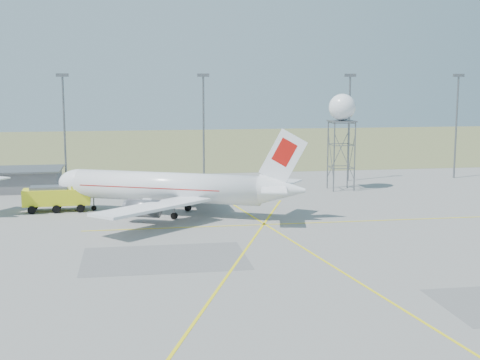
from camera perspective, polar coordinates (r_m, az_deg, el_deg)
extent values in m
plane|color=gray|center=(64.45, 12.60, -9.26)|extent=(400.00, 400.00, 0.00)
cube|color=#5D6839|center=(199.11, -2.57, 3.01)|extent=(400.00, 120.00, 0.03)
cube|color=slate|center=(123.95, -19.29, -0.09)|extent=(18.00, 9.00, 3.60)
cube|color=slate|center=(123.69, -19.33, 0.81)|extent=(19.00, 10.00, 0.30)
cylinder|color=slate|center=(123.67, -14.74, 3.92)|extent=(0.36, 0.36, 20.00)
cube|color=slate|center=(123.30, -14.93, 8.65)|extent=(2.20, 0.50, 0.60)
cylinder|color=slate|center=(123.86, -3.12, 4.20)|extent=(0.36, 0.36, 20.00)
cube|color=slate|center=(123.49, -3.16, 8.92)|extent=(2.20, 0.50, 0.60)
cylinder|color=slate|center=(129.91, 9.28, 4.31)|extent=(0.36, 0.36, 20.00)
cube|color=slate|center=(129.56, 9.39, 8.81)|extent=(2.20, 0.50, 0.60)
cylinder|color=slate|center=(138.51, 17.96, 4.26)|extent=(0.36, 0.36, 20.00)
cube|color=slate|center=(138.17, 18.16, 8.48)|extent=(2.20, 0.50, 0.60)
cylinder|color=white|center=(97.24, -6.25, -0.60)|extent=(27.05, 15.12, 4.26)
ellipsoid|color=white|center=(102.93, -13.48, -0.27)|extent=(7.96, 6.66, 4.26)
cube|color=black|center=(103.44, -14.12, 0.11)|extent=(2.43, 2.80, 1.04)
cone|color=white|center=(92.58, 3.67, -0.83)|extent=(7.57, 6.49, 4.26)
cube|color=white|center=(91.95, 3.69, 1.92)|extent=(6.37, 3.06, 8.02)
cube|color=#BA110C|center=(91.82, 3.83, 2.38)|extent=(3.50, 1.82, 4.11)
cube|color=white|center=(95.90, 3.74, -0.18)|extent=(5.49, 6.74, 0.19)
cube|color=white|center=(89.29, 2.92, -0.83)|extent=(5.49, 6.74, 0.19)
cube|color=white|center=(105.81, -3.59, -0.39)|extent=(5.74, 17.22, 0.38)
cube|color=white|center=(88.06, -7.47, -2.29)|extent=(16.33, 14.89, 0.38)
cylinder|color=slate|center=(103.65, -5.57, -1.15)|extent=(5.08, 4.05, 2.45)
cylinder|color=slate|center=(92.34, -8.20, -2.40)|extent=(5.08, 4.05, 2.45)
cube|color=#BA110C|center=(97.99, -7.42, -0.48)|extent=(21.23, 12.57, 0.13)
cylinder|color=black|center=(102.55, -12.36, -2.29)|extent=(0.98, 0.98, 0.96)
cube|color=black|center=(97.15, -5.04, -2.73)|extent=(3.56, 6.28, 0.96)
cylinder|color=slate|center=(97.06, -5.04, -2.45)|extent=(0.34, 0.34, 1.92)
cylinder|color=slate|center=(117.13, 8.03, 1.95)|extent=(0.23, 0.23, 12.19)
cylinder|color=slate|center=(118.30, 9.76, 1.98)|extent=(0.23, 0.23, 12.19)
cylinder|color=slate|center=(121.83, 9.19, 2.18)|extent=(0.23, 0.23, 12.19)
cylinder|color=slate|center=(120.69, 7.50, 2.16)|extent=(0.23, 0.23, 12.19)
cube|color=slate|center=(118.94, 8.69, 4.99)|extent=(4.35, 4.35, 0.23)
sphere|color=white|center=(118.81, 8.71, 6.16)|extent=(4.69, 4.69, 4.69)
cube|color=yellow|center=(103.14, -15.36, -1.38)|extent=(9.83, 3.46, 2.39)
cube|color=yellow|center=(102.74, -13.45, -0.80)|extent=(2.67, 3.09, 1.52)
cube|color=black|center=(102.69, -13.03, -0.72)|extent=(0.17, 2.82, 1.09)
cube|color=slate|center=(103.01, -15.99, -0.63)|extent=(5.48, 2.72, 0.43)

